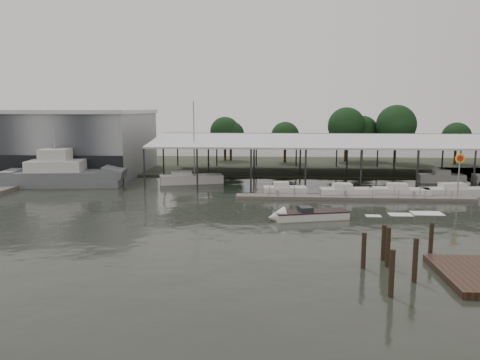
# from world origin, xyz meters

# --- Properties ---
(ground) EXTENTS (200.00, 200.00, 0.00)m
(ground) POSITION_xyz_m (0.00, 0.00, 0.00)
(ground) COLOR black
(ground) RESTS_ON ground
(land_strip_far) EXTENTS (140.00, 30.00, 0.30)m
(land_strip_far) POSITION_xyz_m (0.00, 42.00, 0.10)
(land_strip_far) COLOR #3C4232
(land_strip_far) RESTS_ON ground
(land_strip_west) EXTENTS (20.00, 40.00, 0.30)m
(land_strip_west) POSITION_xyz_m (-40.00, 30.00, 0.10)
(land_strip_west) COLOR #3C4232
(land_strip_west) RESTS_ON ground
(storage_warehouse) EXTENTS (24.50, 20.50, 10.50)m
(storage_warehouse) POSITION_xyz_m (-28.00, 29.94, 5.29)
(storage_warehouse) COLOR gray
(storage_warehouse) RESTS_ON ground
(covered_boat_shed) EXTENTS (58.24, 24.00, 6.96)m
(covered_boat_shed) POSITION_xyz_m (17.00, 28.00, 6.13)
(covered_boat_shed) COLOR silver
(covered_boat_shed) RESTS_ON ground
(trawler_dock) EXTENTS (3.00, 18.00, 0.50)m
(trawler_dock) POSITION_xyz_m (-30.00, 14.00, 0.25)
(trawler_dock) COLOR #68635C
(trawler_dock) RESTS_ON ground
(floating_dock) EXTENTS (28.00, 2.00, 1.40)m
(floating_dock) POSITION_xyz_m (15.00, 10.00, 0.20)
(floating_dock) COLOR #68635C
(floating_dock) RESTS_ON ground
(shell_fuel_sign) EXTENTS (1.10, 0.18, 5.55)m
(shell_fuel_sign) POSITION_xyz_m (27.00, 9.99, 3.93)
(shell_fuel_sign) COLOR gray
(shell_fuel_sign) RESTS_ON ground
(grey_trawler) EXTENTS (16.90, 7.04, 8.84)m
(grey_trawler) POSITION_xyz_m (-23.61, 17.38, 1.58)
(grey_trawler) COLOR slate
(grey_trawler) RESTS_ON ground
(white_sailboat) EXTENTS (9.33, 5.05, 11.89)m
(white_sailboat) POSITION_xyz_m (-6.42, 20.69, 0.65)
(white_sailboat) COLOR silver
(white_sailboat) RESTS_ON ground
(speedboat_underway) EXTENTS (18.57, 6.59, 2.00)m
(speedboat_underway) POSITION_xyz_m (8.47, -0.55, 0.39)
(speedboat_underway) COLOR silver
(speedboat_underway) RESTS_ON ground
(moored_cruiser_0) EXTENTS (5.48, 2.56, 1.70)m
(moored_cruiser_0) POSITION_xyz_m (6.86, 12.39, 0.61)
(moored_cruiser_0) COLOR silver
(moored_cruiser_0) RESTS_ON ground
(moored_cruiser_1) EXTENTS (6.52, 2.75, 1.70)m
(moored_cruiser_1) POSITION_xyz_m (14.32, 11.73, 0.61)
(moored_cruiser_1) COLOR silver
(moored_cruiser_1) RESTS_ON ground
(moored_cruiser_2) EXTENTS (7.00, 3.01, 1.70)m
(moored_cruiser_2) POSITION_xyz_m (21.04, 12.24, 0.61)
(moored_cruiser_2) COLOR silver
(moored_cruiser_2) RESTS_ON ground
(moored_cruiser_3) EXTENTS (8.76, 3.28, 1.70)m
(moored_cruiser_3) POSITION_xyz_m (27.87, 12.80, 0.61)
(moored_cruiser_3) COLOR silver
(moored_cruiser_3) RESTS_ON ground
(mooring_pilings) EXTENTS (6.05, 8.98, 3.40)m
(mooring_pilings) POSITION_xyz_m (13.45, -14.78, 1.01)
(mooring_pilings) COLOR #2E2217
(mooring_pilings) RESTS_ON ground
(horizon_tree_line) EXTENTS (66.06, 10.14, 11.41)m
(horizon_tree_line) POSITION_xyz_m (22.72, 47.91, 6.36)
(horizon_tree_line) COLOR #302015
(horizon_tree_line) RESTS_ON ground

